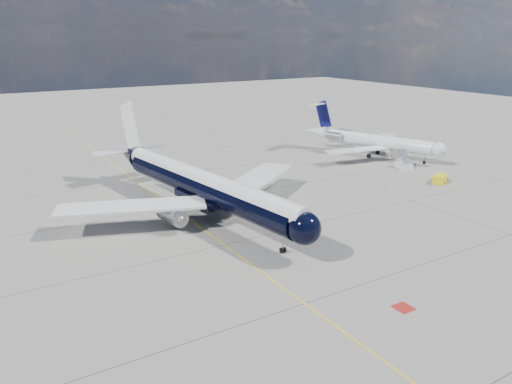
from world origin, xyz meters
TOP-DOWN VIEW (x-y plane):
  - ground at (0.00, 30.00)m, footprint 320.00×320.00m
  - taxiway_centerline at (0.00, 25.00)m, footprint 0.16×160.00m
  - red_marking at (6.80, -10.00)m, footprint 1.60×1.60m
  - main_airliner at (2.28, 20.81)m, footprint 36.16×44.33m
  - regional_jet at (44.54, 33.78)m, footprint 23.94×28.25m
  - boarding_stair at (43.06, 23.45)m, footprint 3.36×3.65m
  - service_tug at (40.84, 13.86)m, footprint 3.66×3.00m

SIDE VIEW (x-z plane):
  - ground at x=0.00m, z-range 0.00..0.00m
  - taxiway_centerline at x=0.00m, z-range 0.00..0.01m
  - red_marking at x=6.80m, z-range 0.00..0.01m
  - boarding_stair at x=43.06m, z-range -1.02..2.21m
  - service_tug at x=40.84m, z-range -0.02..1.24m
  - regional_jet at x=44.54m, z-range -1.82..8.06m
  - main_airliner at x=2.28m, z-range -2.43..10.39m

